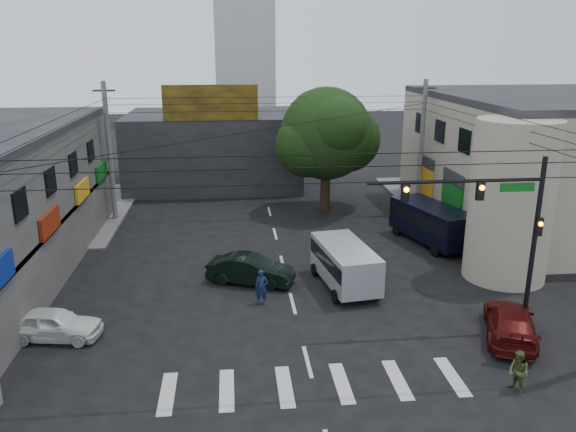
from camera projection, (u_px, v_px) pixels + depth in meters
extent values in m
plane|color=black|center=(298.00, 324.00, 23.78)|extent=(160.00, 160.00, 0.00)
cube|color=#514F4C|center=(11.00, 214.00, 39.12)|extent=(16.00, 16.00, 0.15)
cube|color=#514F4C|center=(504.00, 200.00, 42.67)|extent=(16.00, 16.00, 0.15)
cube|color=tan|center=(547.00, 162.00, 36.77)|extent=(14.00, 18.00, 8.00)
cylinder|color=tan|center=(511.00, 201.00, 27.51)|extent=(4.00, 4.00, 8.00)
cube|color=#232326|center=(214.00, 149.00, 47.27)|extent=(14.00, 10.00, 6.00)
cube|color=olive|center=(210.00, 103.00, 41.36)|extent=(7.00, 0.30, 2.60)
cylinder|color=black|center=(325.00, 180.00, 39.72)|extent=(0.70, 0.70, 4.40)
sphere|color=black|center=(326.00, 134.00, 38.76)|extent=(6.40, 6.40, 6.40)
cylinder|color=black|center=(534.00, 244.00, 22.72)|extent=(0.20, 0.20, 7.20)
cylinder|color=black|center=(456.00, 181.00, 21.59)|extent=(7.00, 0.14, 0.14)
cube|color=black|center=(480.00, 191.00, 21.81)|extent=(0.28, 0.22, 0.75)
cube|color=black|center=(405.00, 193.00, 21.51)|extent=(0.28, 0.22, 0.75)
sphere|color=orange|center=(482.00, 188.00, 21.63)|extent=(0.20, 0.20, 0.20)
sphere|color=orange|center=(407.00, 190.00, 21.34)|extent=(0.20, 0.20, 0.20)
cube|color=#0D6017|center=(517.00, 187.00, 21.93)|extent=(1.40, 0.06, 0.35)
cylinder|color=#59595B|center=(110.00, 153.00, 36.65)|extent=(0.32, 0.32, 9.20)
cylinder|color=#59595B|center=(421.00, 147.00, 38.71)|extent=(0.32, 0.32, 9.20)
imported|color=black|center=(251.00, 270.00, 27.70)|extent=(4.30, 5.25, 1.41)
imported|color=white|center=(54.00, 324.00, 22.41)|extent=(2.60, 4.18, 1.28)
imported|color=#4A0C0A|center=(510.00, 322.00, 22.51)|extent=(5.02, 5.85, 1.33)
imported|color=#122040|center=(262.00, 287.00, 25.43)|extent=(0.64, 0.46, 1.63)
imported|color=#404B23|center=(518.00, 372.00, 18.88)|extent=(1.11, 1.05, 1.52)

